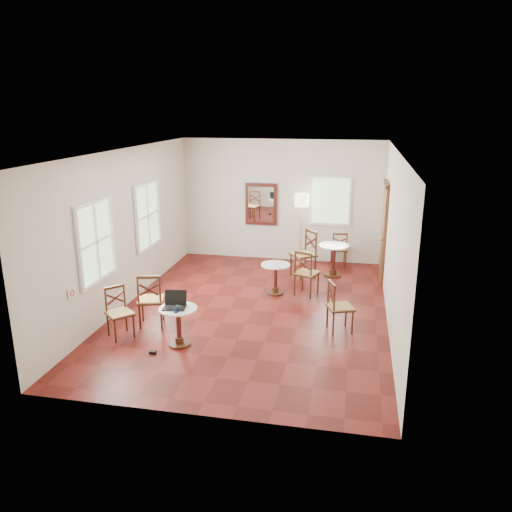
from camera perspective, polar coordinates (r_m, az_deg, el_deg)
The scene contains 17 objects.
ground at distance 9.77m, azimuth -0.35°, elevation -6.12°, with size 7.00×7.00×0.00m, color #5B130F.
room_shell at distance 9.49m, azimuth -0.39°, elevation 5.13°, with size 5.02×7.02×3.01m.
cafe_table_near at distance 8.36m, azimuth -8.69°, elevation -7.36°, with size 0.62×0.62×0.65m.
cafe_table_mid at distance 10.50m, azimuth 2.19°, elevation -2.20°, with size 0.60×0.60×0.64m.
cafe_table_back at distance 11.70m, azimuth 8.71°, elevation -0.09°, with size 0.70×0.70×0.74m.
chair_near_a at distance 9.14m, azimuth -11.74°, elevation -4.81°, with size 0.56×0.56×0.98m.
chair_near_b at distance 8.87m, azimuth -15.10°, elevation -6.14°, with size 0.56×0.56×0.86m.
chair_mid_a at distance 10.44m, azimuth 5.66°, elevation -1.90°, with size 0.57×0.57×0.96m.
chair_mid_b at distance 8.87m, azimuth 9.30°, elevation -5.64°, with size 0.54×0.54×0.90m.
chair_back_a at distance 12.50m, azimuth 9.30°, elevation 0.81°, with size 0.45×0.45×0.85m.
chair_back_b at distance 11.59m, azimuth 5.45°, elevation 0.24°, with size 0.69×0.69×1.06m.
floor_lamp at distance 12.26m, azimuth 5.15°, elevation 5.74°, with size 0.34×0.34×1.75m.
laptop at distance 8.29m, azimuth -9.09°, elevation -5.26°, with size 0.39×0.34×0.25m.
mouse at distance 8.19m, azimuth -8.90°, elevation -5.86°, with size 0.10×0.06×0.04m, color black.
navy_mug at distance 8.08m, azimuth -9.00°, elevation -6.02°, with size 0.10×0.07×0.08m.
water_glass at distance 8.11m, azimuth -8.72°, elevation -5.81°, with size 0.07×0.07×0.11m, color white.
power_adapter at distance 8.32m, azimuth -11.52°, elevation -10.55°, with size 0.11×0.06×0.04m, color black.
Camera 1 is at (1.83, -8.83, 3.76)m, focal length 35.62 mm.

